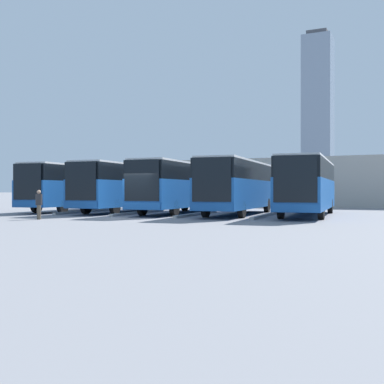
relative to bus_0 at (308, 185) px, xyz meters
name	(u,v)px	position (x,y,z in m)	size (l,w,h in m)	color
ground_plane	(130,218)	(8.57, 6.50, -1.89)	(600.00, 600.00, 0.00)	gray
bus_0	(308,185)	(0.00, 0.00, 0.00)	(3.51, 12.25, 3.39)	#19519E
curb_divider_0	(266,215)	(2.14, 1.79, -1.81)	(0.24, 7.70, 0.15)	#9E9E99
bus_1	(239,185)	(4.28, 0.35, 0.00)	(3.51, 12.25, 3.39)	#19519E
curb_divider_1	(197,214)	(6.43, 2.14, -1.81)	(0.24, 7.70, 0.15)	#9E9E99
bus_2	(180,185)	(8.57, 0.21, 0.00)	(3.51, 12.25, 3.39)	#19519E
curb_divider_2	(139,213)	(10.71, 2.00, -1.81)	(0.24, 7.70, 0.15)	#9E9E99
bus_3	(127,186)	(12.85, 0.14, 0.00)	(3.51, 12.25, 3.39)	#19519E
curb_divider_3	(87,211)	(14.99, 1.93, -1.81)	(0.24, 7.70, 0.15)	#9E9E99
bus_4	(80,186)	(17.13, 0.03, 0.00)	(3.51, 12.25, 3.39)	#19519E
pedestrian	(39,204)	(12.31, 9.63, -1.05)	(0.48, 0.48, 1.56)	brown
station_building	(264,183)	(8.57, -19.84, 0.47)	(33.88, 12.48, 4.66)	#A8A399
office_tower	(318,114)	(38.29, -217.38, 38.31)	(14.25, 14.25, 81.59)	#7F8EA3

